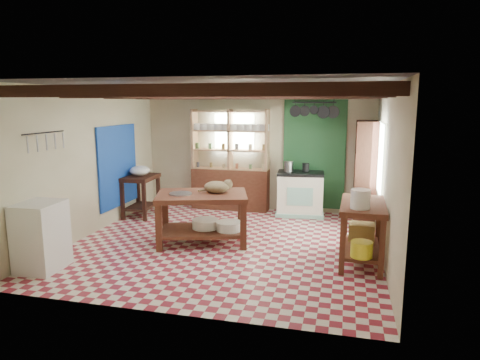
% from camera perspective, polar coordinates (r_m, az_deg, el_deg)
% --- Properties ---
extents(floor, '(5.00, 5.00, 0.02)m').
position_cam_1_polar(floor, '(7.29, -1.90, -8.50)').
color(floor, maroon).
rests_on(floor, ground).
extents(ceiling, '(5.00, 5.00, 0.02)m').
position_cam_1_polar(ceiling, '(6.91, -2.03, 12.45)').
color(ceiling, '#4F4E54').
rests_on(ceiling, wall_back).
extents(wall_back, '(5.00, 0.04, 2.60)m').
position_cam_1_polar(wall_back, '(9.39, 2.24, 3.94)').
color(wall_back, beige).
rests_on(wall_back, floor).
extents(wall_front, '(5.00, 0.04, 2.60)m').
position_cam_1_polar(wall_front, '(4.67, -10.41, -2.76)').
color(wall_front, beige).
rests_on(wall_front, floor).
extents(wall_left, '(0.04, 5.00, 2.60)m').
position_cam_1_polar(wall_left, '(8.03, -19.40, 2.27)').
color(wall_left, beige).
rests_on(wall_left, floor).
extents(wall_right, '(0.04, 5.00, 2.60)m').
position_cam_1_polar(wall_right, '(6.74, 18.92, 0.86)').
color(wall_right, beige).
rests_on(wall_right, floor).
extents(ceiling_beams, '(5.00, 3.80, 0.15)m').
position_cam_1_polar(ceiling_beams, '(6.90, -2.02, 11.45)').
color(ceiling_beams, '#361B13').
rests_on(ceiling_beams, ceiling).
extents(blue_wall_patch, '(0.04, 1.40, 1.60)m').
position_cam_1_polar(blue_wall_patch, '(8.80, -15.96, 1.80)').
color(blue_wall_patch, '#1744AF').
rests_on(blue_wall_patch, wall_left).
extents(green_wall_patch, '(1.30, 0.04, 2.30)m').
position_cam_1_polar(green_wall_patch, '(9.19, 9.86, 3.35)').
color(green_wall_patch, '#20502B').
rests_on(green_wall_patch, wall_back).
extents(window_back, '(0.90, 0.02, 0.80)m').
position_cam_1_polar(window_back, '(9.45, -0.76, 6.42)').
color(window_back, silver).
rests_on(window_back, wall_back).
extents(window_right, '(0.02, 1.30, 1.20)m').
position_cam_1_polar(window_right, '(7.72, 18.22, 2.79)').
color(window_right, silver).
rests_on(window_right, wall_right).
extents(utensil_rail, '(0.06, 0.90, 0.28)m').
position_cam_1_polar(utensil_rail, '(6.98, -24.61, 4.76)').
color(utensil_rail, black).
rests_on(utensil_rail, wall_left).
extents(pot_rack, '(0.86, 0.12, 0.36)m').
position_cam_1_polar(pot_rack, '(8.71, 9.84, 9.10)').
color(pot_rack, black).
rests_on(pot_rack, ceiling).
extents(shelving_unit, '(1.70, 0.34, 2.20)m').
position_cam_1_polar(shelving_unit, '(9.36, -1.31, 2.69)').
color(shelving_unit, tan).
rests_on(shelving_unit, floor).
extents(tall_rack, '(0.40, 0.86, 2.00)m').
position_cam_1_polar(tall_rack, '(8.55, 16.36, 0.87)').
color(tall_rack, '#361B13').
rests_on(tall_rack, floor).
extents(work_table, '(1.71, 1.38, 0.84)m').
position_cam_1_polar(work_table, '(7.28, -5.06, -5.04)').
color(work_table, brown).
rests_on(work_table, floor).
extents(stove, '(1.00, 0.72, 0.92)m').
position_cam_1_polar(stove, '(9.03, 8.02, -1.80)').
color(stove, white).
rests_on(stove, floor).
extents(prep_table, '(0.61, 0.87, 0.85)m').
position_cam_1_polar(prep_table, '(9.13, -13.07, -2.07)').
color(prep_table, '#361B13').
rests_on(prep_table, floor).
extents(white_cabinet, '(0.57, 0.67, 0.97)m').
position_cam_1_polar(white_cabinet, '(6.69, -25.00, -6.81)').
color(white_cabinet, white).
rests_on(white_cabinet, floor).
extents(right_counter, '(0.66, 1.27, 0.90)m').
position_cam_1_polar(right_counter, '(6.59, 15.93, -6.77)').
color(right_counter, brown).
rests_on(right_counter, floor).
extents(cat, '(0.54, 0.49, 0.20)m').
position_cam_1_polar(cat, '(7.20, -3.12, -0.93)').
color(cat, '#998159').
rests_on(cat, work_table).
extents(steel_tray, '(0.47, 0.47, 0.02)m').
position_cam_1_polar(steel_tray, '(7.15, -7.93, -1.82)').
color(steel_tray, '#94949B').
rests_on(steel_tray, work_table).
extents(basin_large, '(0.56, 0.56, 0.16)m').
position_cam_1_polar(basin_large, '(7.35, -4.64, -5.83)').
color(basin_large, white).
rests_on(basin_large, work_table).
extents(basin_small, '(0.53, 0.53, 0.15)m').
position_cam_1_polar(basin_small, '(7.21, -1.48, -6.16)').
color(basin_small, white).
rests_on(basin_small, work_table).
extents(kettle_left, '(0.20, 0.20, 0.21)m').
position_cam_1_polar(kettle_left, '(8.94, 6.50, 1.81)').
color(kettle_left, '#94949B').
rests_on(kettle_left, stove).
extents(kettle_right, '(0.16, 0.16, 0.18)m').
position_cam_1_polar(kettle_right, '(8.93, 8.75, 1.66)').
color(kettle_right, black).
rests_on(kettle_right, stove).
extents(enamel_bowl, '(0.43, 0.43, 0.21)m').
position_cam_1_polar(enamel_bowl, '(9.03, -13.20, 1.21)').
color(enamel_bowl, white).
rests_on(enamel_bowl, prep_table).
extents(white_bucket, '(0.27, 0.27, 0.27)m').
position_cam_1_polar(white_bucket, '(6.11, 15.75, -2.46)').
color(white_bucket, white).
rests_on(white_bucket, right_counter).
extents(wicker_basket, '(0.39, 0.31, 0.27)m').
position_cam_1_polar(wicker_basket, '(6.90, 15.89, -6.67)').
color(wicker_basket, '#A28341').
rests_on(wicker_basket, right_counter).
extents(yellow_tub, '(0.31, 0.31, 0.22)m').
position_cam_1_polar(yellow_tub, '(6.20, 15.91, -8.87)').
color(yellow_tub, yellow).
rests_on(yellow_tub, right_counter).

